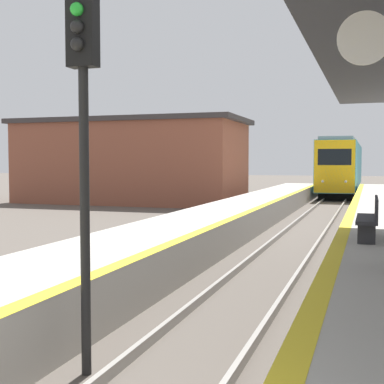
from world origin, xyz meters
name	(u,v)px	position (x,y,z in m)	size (l,w,h in m)	color
train	(343,167)	(0.00, 45.03, 2.19)	(2.65, 22.17, 4.31)	black
signal_near	(83,110)	(-1.05, 3.99, 3.25)	(0.36, 0.31, 4.67)	black
bench	(370,217)	(2.26, 10.42, 1.44)	(0.44, 1.88, 0.92)	#28282D
station_building	(132,161)	(-12.41, 29.74, 2.67)	(14.64, 6.87, 5.32)	brown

